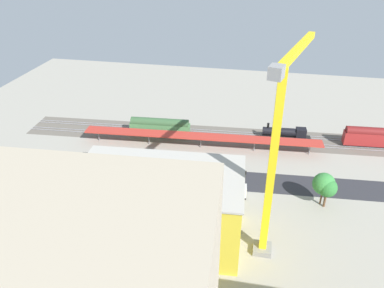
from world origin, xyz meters
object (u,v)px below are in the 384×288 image
(parked_car_4, at_px, (114,158))
(street_tree_1, at_px, (327,188))
(passenger_coach, at_px, (377,137))
(tower_crane, at_px, (277,145))
(parked_car_5, at_px, (86,157))
(street_tree_0, at_px, (150,171))
(locomotive, at_px, (287,134))
(box_truck_0, at_px, (226,190))
(platform_canopy_near, at_px, (201,136))
(parked_car_0, at_px, (236,173))
(construction_building, at_px, (160,207))
(parked_car_3, at_px, (143,163))
(traffic_light, at_px, (245,179))
(box_truck_1, at_px, (136,180))
(freight_coach_far, at_px, (160,126))
(street_tree_2, at_px, (324,184))
(parked_car_1, at_px, (203,169))
(parked_car_2, at_px, (170,166))
(street_tree_3, at_px, (115,166))

(parked_car_4, relative_size, street_tree_1, 0.61)
(passenger_coach, bearing_deg, tower_crane, 57.25)
(parked_car_5, height_order, street_tree_0, street_tree_0)
(locomotive, relative_size, street_tree_0, 2.36)
(box_truck_0, bearing_deg, platform_canopy_near, -65.83)
(street_tree_0, bearing_deg, parked_car_0, -157.01)
(construction_building, height_order, box_truck_0, construction_building)
(parked_car_3, bearing_deg, platform_canopy_near, -136.39)
(construction_building, bearing_deg, traffic_light, -135.30)
(parked_car_4, xyz_separation_m, box_truck_1, (-9.89, 10.26, 0.88))
(freight_coach_far, height_order, box_truck_0, freight_coach_far)
(street_tree_2, bearing_deg, street_tree_1, 131.03)
(parked_car_1, distance_m, street_tree_0, 15.30)
(locomotive, xyz_separation_m, tower_crane, (5.12, 48.00, 21.56))
(passenger_coach, distance_m, traffic_light, 47.99)
(street_tree_0, distance_m, street_tree_2, 41.37)
(parked_car_2, relative_size, street_tree_2, 0.52)
(parked_car_0, xyz_separation_m, street_tree_3, (29.78, 9.00, 4.10))
(passenger_coach, relative_size, street_tree_0, 3.01)
(freight_coach_far, height_order, tower_crane, tower_crane)
(tower_crane, bearing_deg, locomotive, -96.09)
(freight_coach_far, relative_size, parked_car_3, 3.94)
(parked_car_5, distance_m, construction_building, 39.18)
(traffic_light, bearing_deg, street_tree_0, 2.77)
(platform_canopy_near, height_order, street_tree_2, street_tree_2)
(passenger_coach, xyz_separation_m, parked_car_1, (48.07, 23.26, -2.55))
(freight_coach_far, relative_size, traffic_light, 2.92)
(street_tree_3, bearing_deg, parked_car_3, -115.70)
(passenger_coach, height_order, parked_car_3, passenger_coach)
(passenger_coach, xyz_separation_m, parked_car_5, (81.39, 23.63, -2.49))
(parked_car_1, xyz_separation_m, street_tree_3, (20.87, 9.30, 4.12))
(parked_car_2, bearing_deg, passenger_coach, -157.40)
(freight_coach_far, height_order, construction_building, construction_building)
(passenger_coach, bearing_deg, traffic_light, 40.60)
(platform_canopy_near, xyz_separation_m, street_tree_0, (8.96, 21.87, 0.55))
(parked_car_0, distance_m, box_truck_1, 26.13)
(street_tree_0, distance_m, traffic_light, 23.47)
(parked_car_2, distance_m, box_truck_1, 11.53)
(box_truck_0, height_order, street_tree_2, street_tree_2)
(locomotive, xyz_separation_m, parked_car_5, (55.65, 23.63, -0.96))
(freight_coach_far, distance_m, street_tree_1, 54.52)
(box_truck_1, xyz_separation_m, traffic_light, (-27.00, -1.98, 2.66))
(tower_crane, bearing_deg, freight_coach_far, -51.51)
(tower_crane, xyz_separation_m, street_tree_2, (-12.34, -16.17, -17.67))
(box_truck_0, bearing_deg, street_tree_2, -176.79)
(box_truck_1, bearing_deg, locomotive, -138.62)
(parked_car_0, relative_size, street_tree_1, 0.58)
(parked_car_2, relative_size, parked_car_3, 0.89)
(parked_car_0, relative_size, street_tree_2, 0.53)
(parked_car_2, height_order, street_tree_2, street_tree_2)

